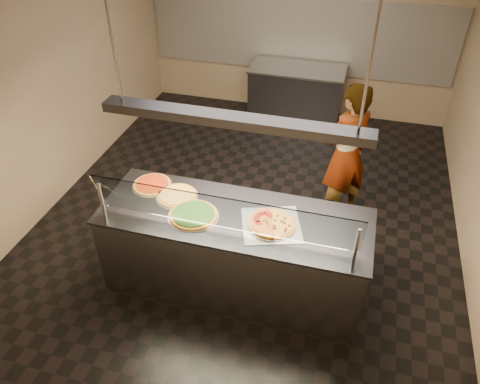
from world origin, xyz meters
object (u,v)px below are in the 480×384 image
(pizza_tomato, at_px, (152,184))
(half_pizza_sausage, at_px, (283,225))
(pizza_spinach, at_px, (193,214))
(pizza_spatula, at_px, (176,199))
(prep_table, at_px, (296,95))
(perforated_tray, at_px, (271,225))
(sneeze_guard, at_px, (223,214))
(pizza_cheese, at_px, (177,195))
(heat_lamp_housing, at_px, (234,120))
(serving_counter, at_px, (235,251))
(worker, at_px, (346,154))
(half_pizza_pepperoni, at_px, (260,220))

(pizza_tomato, bearing_deg, half_pizza_sausage, -11.20)
(pizza_spinach, relative_size, pizza_tomato, 1.20)
(pizza_spatula, bearing_deg, prep_table, 81.20)
(perforated_tray, bearing_deg, sneeze_guard, -140.91)
(sneeze_guard, bearing_deg, pizza_spatula, 147.46)
(half_pizza_sausage, distance_m, pizza_cheese, 1.13)
(heat_lamp_housing, bearing_deg, sneeze_guard, -90.00)
(half_pizza_sausage, distance_m, heat_lamp_housing, 1.10)
(serving_counter, xyz_separation_m, worker, (0.92, 1.47, 0.41))
(half_pizza_pepperoni, xyz_separation_m, prep_table, (-0.30, 3.79, -0.50))
(perforated_tray, bearing_deg, pizza_spinach, -174.92)
(pizza_spinach, height_order, pizza_spatula, pizza_spatula)
(serving_counter, distance_m, pizza_cheese, 0.81)
(pizza_tomato, relative_size, worker, 0.23)
(serving_counter, height_order, pizza_spinach, pizza_spinach)
(perforated_tray, xyz_separation_m, half_pizza_pepperoni, (-0.11, 0.00, 0.03))
(pizza_spinach, distance_m, pizza_spatula, 0.29)
(half_pizza_pepperoni, distance_m, pizza_spatula, 0.88)
(half_pizza_pepperoni, relative_size, pizza_spatula, 1.70)
(half_pizza_sausage, distance_m, prep_table, 3.86)
(sneeze_guard, relative_size, worker, 1.35)
(pizza_tomato, distance_m, worker, 2.25)
(sneeze_guard, xyz_separation_m, pizza_spatula, (-0.61, 0.39, -0.27))
(pizza_tomato, xyz_separation_m, prep_table, (0.91, 3.51, -0.48))
(pizza_tomato, xyz_separation_m, worker, (1.88, 1.23, -0.07))
(half_pizza_pepperoni, height_order, pizza_cheese, half_pizza_pepperoni)
(perforated_tray, height_order, pizza_spinach, pizza_spinach)
(half_pizza_sausage, relative_size, pizza_spinach, 0.99)
(serving_counter, height_order, pizza_spatula, pizza_spatula)
(pizza_cheese, bearing_deg, prep_table, 80.63)
(pizza_cheese, xyz_separation_m, pizza_tomato, (-0.32, 0.11, -0.00))
(half_pizza_sausage, bearing_deg, serving_counter, 174.87)
(serving_counter, height_order, half_pizza_pepperoni, half_pizza_pepperoni)
(prep_table, bearing_deg, worker, -67.07)
(pizza_tomato, distance_m, heat_lamp_housing, 1.41)
(sneeze_guard, distance_m, prep_table, 4.16)
(pizza_spinach, bearing_deg, worker, 50.69)
(half_pizza_sausage, bearing_deg, pizza_tomato, 168.80)
(pizza_cheese, distance_m, pizza_spatula, 0.09)
(half_pizza_pepperoni, xyz_separation_m, heat_lamp_housing, (-0.26, 0.04, 0.99))
(sneeze_guard, distance_m, half_pizza_sausage, 0.62)
(half_pizza_sausage, bearing_deg, worker, 73.71)
(serving_counter, bearing_deg, half_pizza_pepperoni, -9.00)
(sneeze_guard, height_order, half_pizza_pepperoni, sneeze_guard)
(serving_counter, relative_size, pizza_spinach, 5.32)
(perforated_tray, relative_size, heat_lamp_housing, 0.29)
(serving_counter, height_order, pizza_tomato, pizza_tomato)
(half_pizza_pepperoni, relative_size, half_pizza_sausage, 1.00)
(pizza_tomato, bearing_deg, worker, 33.32)
(pizza_spinach, bearing_deg, sneeze_guard, -31.92)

